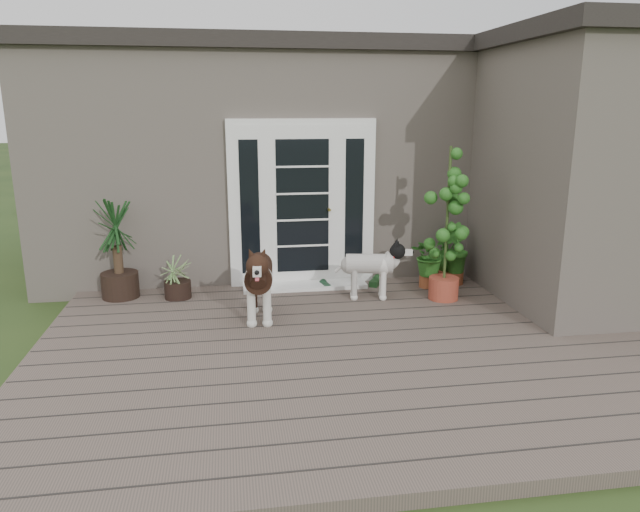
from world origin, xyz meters
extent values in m
cube|color=#6B5B4C|center=(0.00, 0.40, 0.06)|extent=(6.20, 4.60, 0.12)
cube|color=#665E54|center=(0.00, 4.65, 1.55)|extent=(7.40, 4.00, 3.10)
cube|color=#2D2826|center=(0.00, 4.65, 3.20)|extent=(7.60, 4.20, 0.20)
cube|color=#665E54|center=(2.90, 1.50, 1.55)|extent=(1.60, 2.40, 3.10)
cube|color=#2D2826|center=(2.90, 1.50, 3.20)|extent=(1.80, 2.60, 0.20)
cube|color=white|center=(-0.20, 2.60, 1.19)|extent=(1.90, 0.14, 2.15)
cube|color=white|center=(-0.20, 2.40, 0.14)|extent=(1.60, 0.40, 0.05)
imported|color=#225618|center=(1.40, 2.16, 0.44)|extent=(0.71, 0.71, 0.64)
imported|color=#164D16|center=(1.78, 2.27, 0.42)|extent=(0.55, 0.55, 0.60)
imported|color=#225418|center=(1.72, 2.40, 0.42)|extent=(0.54, 0.54, 0.60)
camera|label=1|loc=(-1.14, -4.88, 2.40)|focal=32.92mm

